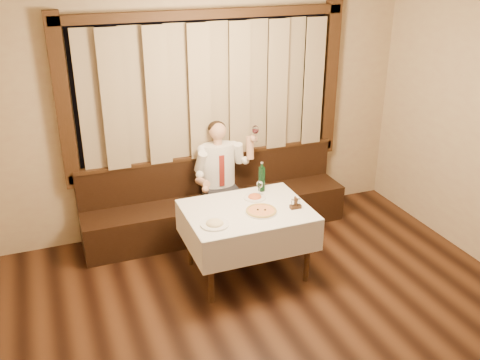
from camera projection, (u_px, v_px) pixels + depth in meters
name	position (u px, v px, depth m)	size (l,w,h in m)	color
room	(279.00, 167.00, 4.55)	(5.01, 6.01, 2.81)	black
banquette	(216.00, 206.00, 6.52)	(3.20, 0.61, 0.94)	black
dining_table	(247.00, 218.00, 5.51)	(1.27, 0.97, 0.76)	#301D0D
pizza	(261.00, 211.00, 5.40)	(0.33, 0.33, 0.03)	white
pasta_red	(255.00, 195.00, 5.69)	(0.24, 0.24, 0.08)	white
pasta_cream	(215.00, 222.00, 5.14)	(0.28, 0.28, 0.09)	white
green_bottle	(262.00, 179.00, 5.82)	(0.07, 0.07, 0.34)	#0E441F
table_wine_glass	(260.00, 185.00, 5.69)	(0.07, 0.07, 0.19)	white
cruet_caddy	(296.00, 204.00, 5.47)	(0.12, 0.06, 0.12)	#301D0D
seated_man	(221.00, 171.00, 6.26)	(0.75, 0.56, 1.39)	black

